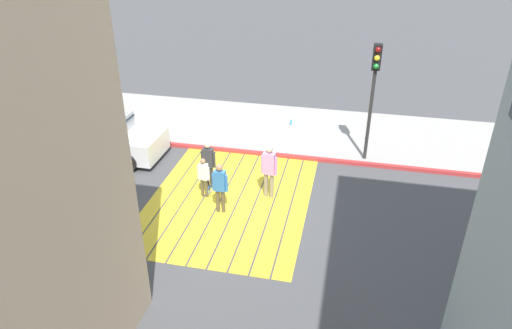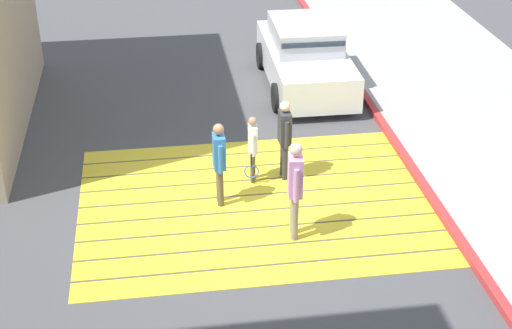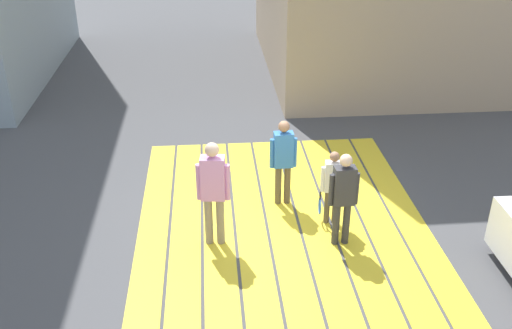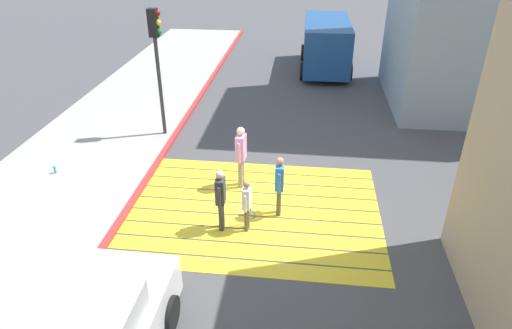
{
  "view_description": "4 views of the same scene",
  "coord_description": "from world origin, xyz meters",
  "px_view_note": "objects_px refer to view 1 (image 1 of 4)",
  "views": [
    {
      "loc": [
        11.91,
        3.49,
        8.09
      ],
      "look_at": [
        -0.7,
        0.71,
        1.01
      ],
      "focal_mm": 33.09,
      "sensor_mm": 36.0,
      "label": 1
    },
    {
      "loc": [
        1.7,
        11.76,
        7.44
      ],
      "look_at": [
        0.08,
        0.72,
        1.22
      ],
      "focal_mm": 53.4,
      "sensor_mm": 36.0,
      "label": 2
    },
    {
      "loc": [
        -8.28,
        1.17,
        5.5
      ],
      "look_at": [
        0.3,
        0.43,
        0.99
      ],
      "focal_mm": 40.52,
      "sensor_mm": 36.0,
      "label": 3
    },
    {
      "loc": [
        1.16,
        -9.52,
        6.68
      ],
      "look_at": [
        -0.06,
        0.8,
        0.91
      ],
      "focal_mm": 31.52,
      "sensor_mm": 36.0,
      "label": 4
    }
  ],
  "objects_px": {
    "pedestrian_adult_lead": "(208,161)",
    "pedestrian_adult_side": "(220,185)",
    "traffic_light_corner": "(374,81)",
    "water_bottle": "(291,122)",
    "car_parked_near_curb": "(103,137)",
    "pedestrian_child_with_racket": "(204,176)",
    "pedestrian_adult_trailing": "(269,168)"
  },
  "relations": [
    {
      "from": "car_parked_near_curb",
      "to": "pedestrian_adult_trailing",
      "type": "relative_size",
      "value": 2.4
    },
    {
      "from": "car_parked_near_curb",
      "to": "pedestrian_adult_trailing",
      "type": "bearing_deg",
      "value": 76.9
    },
    {
      "from": "pedestrian_adult_lead",
      "to": "pedestrian_adult_side",
      "type": "relative_size",
      "value": 1.0
    },
    {
      "from": "car_parked_near_curb",
      "to": "pedestrian_child_with_racket",
      "type": "distance_m",
      "value": 4.84
    },
    {
      "from": "traffic_light_corner",
      "to": "pedestrian_child_with_racket",
      "type": "relative_size",
      "value": 3.12
    },
    {
      "from": "pedestrian_child_with_racket",
      "to": "pedestrian_adult_side",
      "type": "bearing_deg",
      "value": 46.03
    },
    {
      "from": "car_parked_near_curb",
      "to": "pedestrian_child_with_racket",
      "type": "bearing_deg",
      "value": 66.62
    },
    {
      "from": "car_parked_near_curb",
      "to": "traffic_light_corner",
      "type": "height_order",
      "value": "traffic_light_corner"
    },
    {
      "from": "pedestrian_adult_side",
      "to": "pedestrian_child_with_racket",
      "type": "distance_m",
      "value": 1.03
    },
    {
      "from": "water_bottle",
      "to": "traffic_light_corner",
      "type": "bearing_deg",
      "value": 51.89
    },
    {
      "from": "car_parked_near_curb",
      "to": "pedestrian_adult_side",
      "type": "height_order",
      "value": "pedestrian_adult_side"
    },
    {
      "from": "pedestrian_adult_trailing",
      "to": "pedestrian_child_with_racket",
      "type": "bearing_deg",
      "value": -77.78
    },
    {
      "from": "water_bottle",
      "to": "pedestrian_child_with_racket",
      "type": "bearing_deg",
      "value": -17.46
    },
    {
      "from": "traffic_light_corner",
      "to": "pedestrian_adult_side",
      "type": "height_order",
      "value": "traffic_light_corner"
    },
    {
      "from": "car_parked_near_curb",
      "to": "pedestrian_adult_trailing",
      "type": "xyz_separation_m",
      "value": [
        1.49,
        6.41,
        0.32
      ]
    },
    {
      "from": "traffic_light_corner",
      "to": "water_bottle",
      "type": "xyz_separation_m",
      "value": [
        -2.38,
        -3.04,
        -2.81
      ]
    },
    {
      "from": "water_bottle",
      "to": "car_parked_near_curb",
      "type": "bearing_deg",
      "value": -57.79
    },
    {
      "from": "water_bottle",
      "to": "pedestrian_adult_side",
      "type": "height_order",
      "value": "pedestrian_adult_side"
    },
    {
      "from": "pedestrian_adult_side",
      "to": "pedestrian_child_with_racket",
      "type": "relative_size",
      "value": 1.19
    },
    {
      "from": "pedestrian_child_with_racket",
      "to": "water_bottle",
      "type": "bearing_deg",
      "value": 162.54
    },
    {
      "from": "traffic_light_corner",
      "to": "pedestrian_child_with_racket",
      "type": "xyz_separation_m",
      "value": [
        3.5,
        -4.89,
        -2.27
      ]
    },
    {
      "from": "pedestrian_adult_side",
      "to": "pedestrian_child_with_racket",
      "type": "height_order",
      "value": "pedestrian_adult_side"
    },
    {
      "from": "pedestrian_adult_trailing",
      "to": "pedestrian_adult_side",
      "type": "distance_m",
      "value": 1.68
    },
    {
      "from": "pedestrian_adult_trailing",
      "to": "pedestrian_child_with_racket",
      "type": "height_order",
      "value": "pedestrian_adult_trailing"
    },
    {
      "from": "traffic_light_corner",
      "to": "pedestrian_adult_lead",
      "type": "height_order",
      "value": "traffic_light_corner"
    },
    {
      "from": "traffic_light_corner",
      "to": "pedestrian_adult_side",
      "type": "xyz_separation_m",
      "value": [
        4.2,
        -4.16,
        -2.09
      ]
    },
    {
      "from": "traffic_light_corner",
      "to": "pedestrian_adult_side",
      "type": "bearing_deg",
      "value": -44.68
    },
    {
      "from": "car_parked_near_curb",
      "to": "water_bottle",
      "type": "bearing_deg",
      "value": 122.21
    },
    {
      "from": "traffic_light_corner",
      "to": "pedestrian_adult_trailing",
      "type": "bearing_deg",
      "value": -43.53
    },
    {
      "from": "pedestrian_child_with_racket",
      "to": "pedestrian_adult_trailing",
      "type": "bearing_deg",
      "value": 102.22
    },
    {
      "from": "car_parked_near_curb",
      "to": "water_bottle",
      "type": "relative_size",
      "value": 19.67
    },
    {
      "from": "traffic_light_corner",
      "to": "pedestrian_adult_lead",
      "type": "xyz_separation_m",
      "value": [
        2.88,
        -4.93,
        -2.1
      ]
    }
  ]
}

